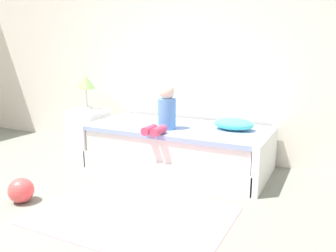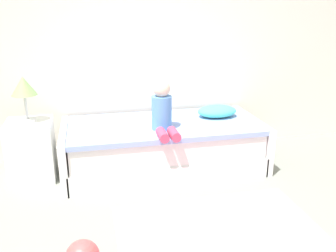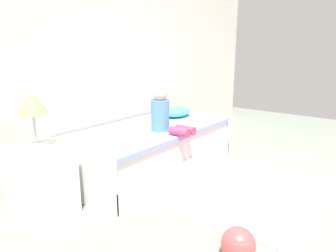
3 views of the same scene
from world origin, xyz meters
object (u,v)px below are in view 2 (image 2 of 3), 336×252
table_lamp (24,88)px  child_figure (163,111)px  bed (163,146)px  nightstand (32,150)px  pillow (217,111)px

table_lamp → child_figure: 1.35m
bed → nightstand: (-1.35, 0.03, 0.05)m
nightstand → pillow: (1.99, 0.07, 0.26)m
table_lamp → child_figure: size_ratio=0.88×
nightstand → table_lamp: size_ratio=1.33×
bed → pillow: pillow is taller
bed → child_figure: size_ratio=4.14×
table_lamp → child_figure: bearing=-11.3°
bed → pillow: 0.72m
table_lamp → child_figure: (1.30, -0.26, -0.23)m
table_lamp → pillow: size_ratio=1.02×
table_lamp → nightstand: bearing=0.0°
child_figure → nightstand: bearing=168.7°
child_figure → pillow: size_ratio=1.16×
nightstand → pillow: size_ratio=1.36×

